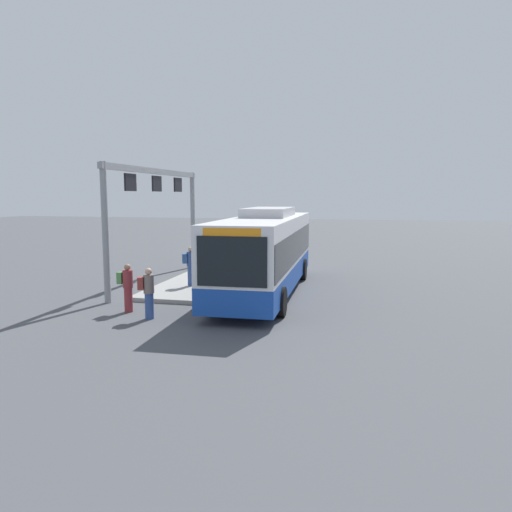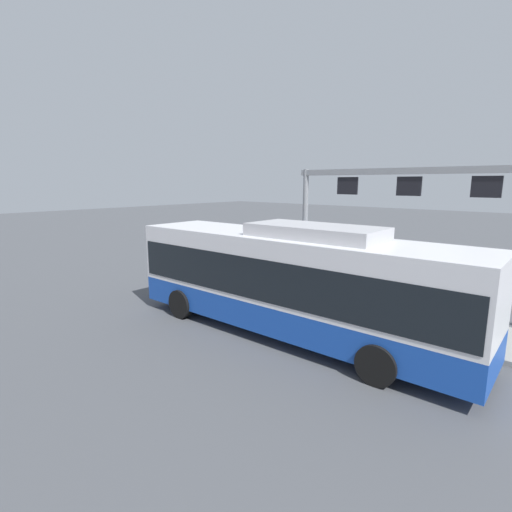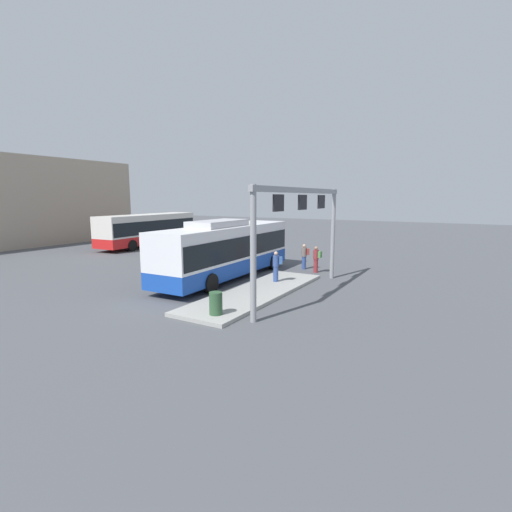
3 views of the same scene
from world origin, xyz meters
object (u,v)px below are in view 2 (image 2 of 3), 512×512
bus_main (290,277)px  person_boarding (238,268)px  person_waiting_near (266,266)px  person_waiting_mid (341,281)px

bus_main → person_boarding: bus_main is taller
person_boarding → person_waiting_near: size_ratio=1.00×
bus_main → person_boarding: (4.95, -2.84, -0.92)m
bus_main → person_waiting_near: (4.24, -3.95, -0.92)m
person_boarding → person_waiting_near: (-0.70, -1.11, 0.00)m
bus_main → person_waiting_near: 5.87m
person_boarding → person_waiting_near: 1.31m
bus_main → person_boarding: 5.78m
person_boarding → bus_main: bearing=37.7°
person_waiting_near → person_waiting_mid: size_ratio=1.00×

